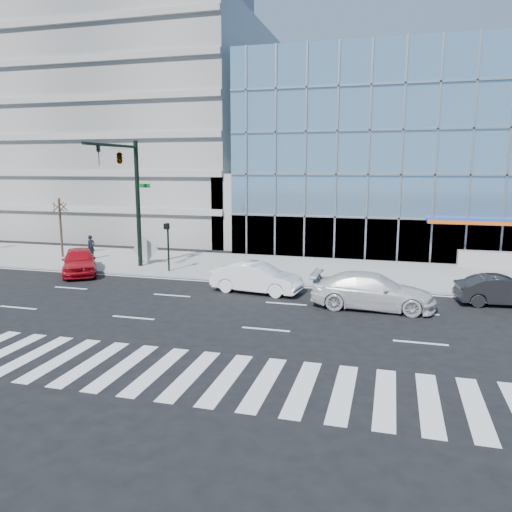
% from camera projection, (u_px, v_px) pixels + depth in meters
% --- Properties ---
extents(ground, '(160.00, 160.00, 0.00)m').
position_uv_depth(ground, '(286.00, 304.00, 24.09)').
color(ground, black).
rests_on(ground, ground).
extents(sidewalk, '(120.00, 8.00, 0.15)m').
position_uv_depth(sidewalk, '(312.00, 270.00, 31.67)').
color(sidewalk, gray).
rests_on(sidewalk, ground).
extents(theatre_building, '(42.00, 26.00, 15.00)m').
position_uv_depth(theatre_building, '(504.00, 156.00, 43.81)').
color(theatre_building, '#7CA9CE').
rests_on(theatre_building, ground).
extents(parking_garage, '(24.00, 24.00, 20.00)m').
position_uv_depth(parking_garage, '(152.00, 133.00, 52.21)').
color(parking_garage, gray).
rests_on(parking_garage, ground).
extents(ramp_block, '(6.00, 8.00, 6.00)m').
position_uv_depth(ramp_block, '(261.00, 209.00, 42.21)').
color(ramp_block, gray).
rests_on(ramp_block, ground).
extents(tower_far_mid, '(13.00, 13.00, 60.00)m').
position_uv_depth(tower_far_mid, '(58.00, 42.00, 94.65)').
color(tower_far_mid, slate).
rests_on(tower_far_mid, ground).
extents(tower_backdrop, '(14.00, 14.00, 48.00)m').
position_uv_depth(tower_backdrop, '(209.00, 73.00, 94.12)').
color(tower_backdrop, gray).
rests_on(tower_backdrop, ground).
extents(traffic_signal, '(1.14, 5.74, 8.00)m').
position_uv_depth(traffic_signal, '(125.00, 173.00, 30.20)').
color(traffic_signal, black).
rests_on(traffic_signal, sidewalk).
extents(ped_signal_post, '(0.30, 0.33, 3.00)m').
position_uv_depth(ped_signal_post, '(168.00, 239.00, 30.61)').
color(ped_signal_post, black).
rests_on(ped_signal_post, sidewalk).
extents(street_tree_near, '(1.10, 1.10, 4.23)m').
position_uv_depth(street_tree_near, '(59.00, 206.00, 35.22)').
color(street_tree_near, '#332319').
rests_on(street_tree_near, sidewalk).
extents(white_suv, '(5.73, 2.45, 1.65)m').
position_uv_depth(white_suv, '(372.00, 291.00, 23.22)').
color(white_suv, silver).
rests_on(white_suv, ground).
extents(white_sedan, '(4.93, 2.26, 1.57)m').
position_uv_depth(white_sedan, '(257.00, 278.00, 26.17)').
color(white_sedan, white).
rests_on(white_sedan, ground).
extents(dark_sedan, '(4.45, 2.03, 1.42)m').
position_uv_depth(dark_sedan, '(503.00, 291.00, 23.74)').
color(dark_sedan, black).
rests_on(dark_sedan, ground).
extents(red_sedan, '(4.29, 5.07, 1.64)m').
position_uv_depth(red_sedan, '(79.00, 261.00, 30.62)').
color(red_sedan, '#B50D1A').
rests_on(red_sedan, ground).
extents(pedestrian, '(0.58, 0.71, 1.67)m').
position_uv_depth(pedestrian, '(91.00, 247.00, 34.96)').
color(pedestrian, black).
rests_on(pedestrian, sidewalk).
extents(tilted_panel, '(1.83, 0.19, 1.83)m').
position_uv_depth(tilted_panel, '(145.00, 250.00, 33.27)').
color(tilted_panel, '#A9A9A9').
rests_on(tilted_panel, sidewalk).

